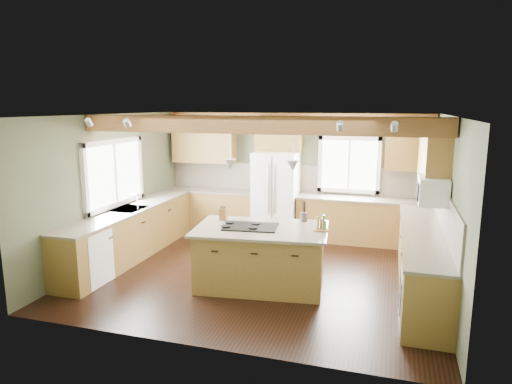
% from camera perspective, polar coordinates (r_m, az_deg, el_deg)
% --- Properties ---
extents(floor, '(5.60, 5.60, 0.00)m').
position_cam_1_polar(floor, '(7.75, 0.70, -10.01)').
color(floor, black).
rests_on(floor, ground).
extents(ceiling, '(5.60, 5.60, 0.00)m').
position_cam_1_polar(ceiling, '(7.24, 0.75, 9.59)').
color(ceiling, silver).
rests_on(ceiling, wall_back).
extents(wall_back, '(5.60, 0.00, 5.60)m').
position_cam_1_polar(wall_back, '(9.78, 4.78, 2.24)').
color(wall_back, '#4D523A').
rests_on(wall_back, ground).
extents(wall_left, '(0.00, 5.00, 5.00)m').
position_cam_1_polar(wall_left, '(8.58, -17.56, 0.55)').
color(wall_left, '#4D523A').
rests_on(wall_left, ground).
extents(wall_right, '(0.00, 5.00, 5.00)m').
position_cam_1_polar(wall_right, '(7.15, 22.83, -1.79)').
color(wall_right, '#4D523A').
rests_on(wall_right, ground).
extents(ceiling_beam, '(5.55, 0.26, 0.26)m').
position_cam_1_polar(ceiling_beam, '(6.75, -0.48, 8.39)').
color(ceiling_beam, '#573619').
rests_on(ceiling_beam, ceiling).
extents(soffit_trim, '(5.55, 0.20, 0.10)m').
position_cam_1_polar(soffit_trim, '(9.57, 4.77, 9.52)').
color(soffit_trim, '#573619').
rests_on(soffit_trim, ceiling).
extents(backsplash_back, '(5.58, 0.03, 0.58)m').
position_cam_1_polar(backsplash_back, '(9.77, 4.76, 1.71)').
color(backsplash_back, brown).
rests_on(backsplash_back, wall_back).
extents(backsplash_right, '(0.03, 3.70, 0.58)m').
position_cam_1_polar(backsplash_right, '(7.22, 22.62, -2.39)').
color(backsplash_right, brown).
rests_on(backsplash_right, wall_right).
extents(base_cab_back_left, '(2.02, 0.60, 0.88)m').
position_cam_1_polar(base_cab_back_left, '(10.18, -5.56, -2.35)').
color(base_cab_back_left, brown).
rests_on(base_cab_back_left, floor).
extents(counter_back_left, '(2.06, 0.64, 0.04)m').
position_cam_1_polar(counter_back_left, '(10.08, -5.61, 0.19)').
color(counter_back_left, '#494036').
rests_on(counter_back_left, base_cab_back_left).
extents(base_cab_back_right, '(2.62, 0.60, 0.88)m').
position_cam_1_polar(base_cab_back_right, '(9.46, 13.19, -3.62)').
color(base_cab_back_right, brown).
rests_on(base_cab_back_right, floor).
extents(counter_back_right, '(2.66, 0.64, 0.04)m').
position_cam_1_polar(counter_back_right, '(9.36, 13.31, -0.89)').
color(counter_back_right, '#494036').
rests_on(counter_back_right, base_cab_back_right).
extents(base_cab_left, '(0.60, 3.70, 0.88)m').
position_cam_1_polar(base_cab_left, '(8.64, -15.40, -5.10)').
color(base_cab_left, brown).
rests_on(base_cab_left, floor).
extents(counter_left, '(0.64, 3.74, 0.04)m').
position_cam_1_polar(counter_left, '(8.53, -15.55, -2.13)').
color(counter_left, '#494036').
rests_on(counter_left, base_cab_left).
extents(base_cab_right, '(0.60, 3.70, 0.88)m').
position_cam_1_polar(base_cab_right, '(7.40, 19.97, -8.10)').
color(base_cab_right, brown).
rests_on(base_cab_right, floor).
extents(counter_right, '(0.64, 3.74, 0.04)m').
position_cam_1_polar(counter_right, '(7.27, 20.20, -4.66)').
color(counter_right, '#494036').
rests_on(counter_right, base_cab_right).
extents(upper_cab_back_left, '(1.40, 0.35, 0.90)m').
position_cam_1_polar(upper_cab_back_left, '(10.13, -6.51, 6.22)').
color(upper_cab_back_left, brown).
rests_on(upper_cab_back_left, wall_back).
extents(upper_cab_over_fridge, '(0.96, 0.35, 0.70)m').
position_cam_1_polar(upper_cab_over_fridge, '(9.58, 2.87, 7.21)').
color(upper_cab_over_fridge, brown).
rests_on(upper_cab_over_fridge, wall_back).
extents(upper_cab_right, '(0.35, 2.20, 0.90)m').
position_cam_1_polar(upper_cab_right, '(7.92, 21.27, 4.26)').
color(upper_cab_right, brown).
rests_on(upper_cab_right, wall_right).
extents(upper_cab_back_corner, '(0.90, 0.35, 0.90)m').
position_cam_1_polar(upper_cab_back_corner, '(9.32, 18.64, 5.32)').
color(upper_cab_back_corner, brown).
rests_on(upper_cab_back_corner, wall_back).
extents(window_left, '(0.04, 1.60, 1.05)m').
position_cam_1_polar(window_left, '(8.57, -17.36, 2.25)').
color(window_left, white).
rests_on(window_left, wall_left).
extents(window_back, '(1.10, 0.04, 1.00)m').
position_cam_1_polar(window_back, '(9.55, 11.55, 3.37)').
color(window_back, white).
rests_on(window_back, wall_back).
extents(sink, '(0.50, 0.65, 0.03)m').
position_cam_1_polar(sink, '(8.53, -15.55, -2.10)').
color(sink, '#262628').
rests_on(sink, counter_left).
extents(faucet, '(0.02, 0.02, 0.28)m').
position_cam_1_polar(faucet, '(8.41, -14.57, -1.23)').
color(faucet, '#B2B2B7').
rests_on(faucet, sink).
extents(dishwasher, '(0.60, 0.60, 0.84)m').
position_cam_1_polar(dishwasher, '(7.63, -20.54, -7.65)').
color(dishwasher, white).
rests_on(dishwasher, floor).
extents(oven, '(0.60, 0.72, 0.84)m').
position_cam_1_polar(oven, '(6.19, 20.48, -12.01)').
color(oven, white).
rests_on(oven, floor).
extents(microwave, '(0.40, 0.70, 0.38)m').
position_cam_1_polar(microwave, '(7.04, 21.24, 0.21)').
color(microwave, white).
rests_on(microwave, wall_right).
extents(pendant_left, '(0.18, 0.18, 0.16)m').
position_cam_1_polar(pendant_left, '(6.85, -3.23, 3.46)').
color(pendant_left, '#B2B2B7').
rests_on(pendant_left, ceiling).
extents(pendant_right, '(0.18, 0.18, 0.16)m').
position_cam_1_polar(pendant_right, '(6.70, 4.62, 3.28)').
color(pendant_right, '#B2B2B7').
rests_on(pendant_right, ceiling).
extents(refrigerator, '(0.90, 0.74, 1.80)m').
position_cam_1_polar(refrigerator, '(9.55, 2.51, -0.37)').
color(refrigerator, white).
rests_on(refrigerator, floor).
extents(island, '(2.00, 1.36, 0.88)m').
position_cam_1_polar(island, '(7.10, 0.63, -8.23)').
color(island, brown).
rests_on(island, floor).
extents(island_top, '(2.14, 1.50, 0.04)m').
position_cam_1_polar(island_top, '(6.96, 0.64, -4.65)').
color(island_top, '#494036').
rests_on(island_top, island).
extents(cooktop, '(0.87, 0.63, 0.02)m').
position_cam_1_polar(cooktop, '(6.98, -0.64, -4.35)').
color(cooktop, black).
rests_on(cooktop, island_top).
extents(knife_block, '(0.12, 0.09, 0.19)m').
position_cam_1_polar(knife_block, '(7.40, -4.12, -2.80)').
color(knife_block, brown).
rests_on(knife_block, island_top).
extents(utensil_crock, '(0.13, 0.13, 0.15)m').
position_cam_1_polar(utensil_crock, '(7.34, 6.00, -3.12)').
color(utensil_crock, '#463B38').
rests_on(utensil_crock, island_top).
extents(bottle_tray, '(0.31, 0.31, 0.23)m').
position_cam_1_polar(bottle_tray, '(6.86, 8.13, -3.84)').
color(bottle_tray, brown).
rests_on(bottle_tray, island_top).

